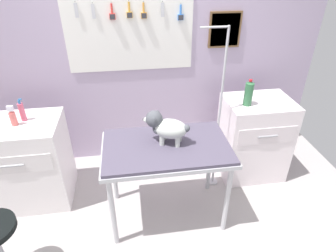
{
  "coord_description": "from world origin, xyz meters",
  "views": [
    {
      "loc": [
        -0.15,
        -1.71,
        2.18
      ],
      "look_at": [
        0.15,
        0.3,
        0.94
      ],
      "focal_mm": 30.38,
      "sensor_mm": 36.0,
      "label": 1
    }
  ],
  "objects_px": {
    "grooming_arm": "(218,121)",
    "dog": "(166,127)",
    "cabinet_right": "(253,138)",
    "pump_bottle_white": "(22,112)",
    "soda_bottle": "(249,93)",
    "grooming_table": "(167,152)",
    "counter_left": "(25,163)"
  },
  "relations": [
    {
      "from": "cabinet_right",
      "to": "grooming_arm",
      "type": "bearing_deg",
      "value": -164.34
    },
    {
      "from": "counter_left",
      "to": "grooming_table",
      "type": "bearing_deg",
      "value": -17.49
    },
    {
      "from": "counter_left",
      "to": "cabinet_right",
      "type": "xyz_separation_m",
      "value": [
        2.36,
        0.06,
        0.01
      ]
    },
    {
      "from": "cabinet_right",
      "to": "soda_bottle",
      "type": "bearing_deg",
      "value": -160.33
    },
    {
      "from": "grooming_arm",
      "to": "dog",
      "type": "height_order",
      "value": "grooming_arm"
    },
    {
      "from": "grooming_table",
      "to": "counter_left",
      "type": "height_order",
      "value": "counter_left"
    },
    {
      "from": "dog",
      "to": "soda_bottle",
      "type": "relative_size",
      "value": 1.45
    },
    {
      "from": "soda_bottle",
      "to": "grooming_arm",
      "type": "bearing_deg",
      "value": -166.61
    },
    {
      "from": "grooming_table",
      "to": "dog",
      "type": "relative_size",
      "value": 2.83
    },
    {
      "from": "grooming_arm",
      "to": "cabinet_right",
      "type": "distance_m",
      "value": 0.59
    },
    {
      "from": "grooming_table",
      "to": "dog",
      "type": "height_order",
      "value": "dog"
    },
    {
      "from": "grooming_table",
      "to": "counter_left",
      "type": "relative_size",
      "value": 1.24
    },
    {
      "from": "dog",
      "to": "counter_left",
      "type": "bearing_deg",
      "value": 164.22
    },
    {
      "from": "pump_bottle_white",
      "to": "grooming_arm",
      "type": "bearing_deg",
      "value": -3.92
    },
    {
      "from": "grooming_table",
      "to": "soda_bottle",
      "type": "distance_m",
      "value": 1.01
    },
    {
      "from": "soda_bottle",
      "to": "dog",
      "type": "bearing_deg",
      "value": -156.22
    },
    {
      "from": "dog",
      "to": "pump_bottle_white",
      "type": "xyz_separation_m",
      "value": [
        -1.24,
        0.43,
        0.01
      ]
    },
    {
      "from": "counter_left",
      "to": "grooming_arm",
      "type": "bearing_deg",
      "value": -2.11
    },
    {
      "from": "dog",
      "to": "cabinet_right",
      "type": "relative_size",
      "value": 0.43
    },
    {
      "from": "grooming_table",
      "to": "dog",
      "type": "distance_m",
      "value": 0.23
    },
    {
      "from": "grooming_table",
      "to": "cabinet_right",
      "type": "distance_m",
      "value": 1.17
    },
    {
      "from": "counter_left",
      "to": "cabinet_right",
      "type": "relative_size",
      "value": 0.97
    },
    {
      "from": "dog",
      "to": "counter_left",
      "type": "xyz_separation_m",
      "value": [
        -1.33,
        0.38,
        -0.52
      ]
    },
    {
      "from": "grooming_table",
      "to": "cabinet_right",
      "type": "relative_size",
      "value": 1.21
    },
    {
      "from": "grooming_arm",
      "to": "pump_bottle_white",
      "type": "bearing_deg",
      "value": 176.08
    },
    {
      "from": "pump_bottle_white",
      "to": "soda_bottle",
      "type": "relative_size",
      "value": 0.81
    },
    {
      "from": "grooming_arm",
      "to": "counter_left",
      "type": "bearing_deg",
      "value": 177.89
    },
    {
      "from": "grooming_table",
      "to": "counter_left",
      "type": "bearing_deg",
      "value": 162.51
    },
    {
      "from": "cabinet_right",
      "to": "pump_bottle_white",
      "type": "xyz_separation_m",
      "value": [
        -2.27,
        -0.01,
        0.52
      ]
    },
    {
      "from": "grooming_arm",
      "to": "dog",
      "type": "relative_size",
      "value": 4.37
    },
    {
      "from": "grooming_arm",
      "to": "pump_bottle_white",
      "type": "xyz_separation_m",
      "value": [
        -1.79,
        0.12,
        0.18
      ]
    },
    {
      "from": "dog",
      "to": "counter_left",
      "type": "relative_size",
      "value": 0.44
    }
  ]
}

